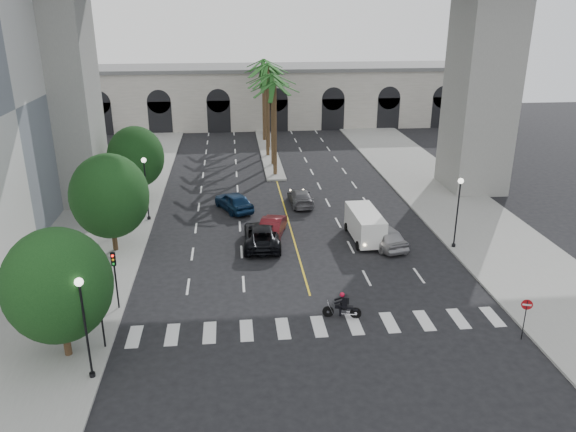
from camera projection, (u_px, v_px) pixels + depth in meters
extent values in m
plane|color=black|center=(315.00, 313.00, 32.37)|extent=(140.00, 140.00, 0.00)
cube|color=gray|center=(102.00, 226.00, 44.86)|extent=(8.00, 100.00, 0.15)
cube|color=gray|center=(463.00, 213.00, 47.76)|extent=(8.00, 100.00, 0.15)
cube|color=gray|center=(268.00, 151.00, 67.72)|extent=(2.00, 24.00, 0.20)
cube|color=silver|center=(260.00, 97.00, 82.18)|extent=(70.00, 10.00, 8.00)
cube|color=slate|center=(259.00, 68.00, 80.68)|extent=(71.00, 10.50, 0.50)
cube|color=gray|center=(482.00, 79.00, 50.99)|extent=(5.00, 6.00, 20.80)
cube|color=gray|center=(62.00, 84.00, 47.41)|extent=(5.00, 6.00, 20.80)
cylinder|color=#47331E|center=(275.00, 131.00, 56.77)|extent=(0.40, 0.40, 9.50)
cylinder|color=#47331E|center=(273.00, 122.00, 60.45)|extent=(0.40, 0.40, 9.80)
cylinder|color=#47331E|center=(267.00, 117.00, 64.24)|extent=(0.40, 0.40, 9.30)
cylinder|color=#47331E|center=(268.00, 108.00, 67.85)|extent=(0.40, 0.40, 10.10)
cylinder|color=#47331E|center=(264.00, 104.00, 71.64)|extent=(0.40, 0.40, 9.60)
cylinder|color=#47331E|center=(264.00, 98.00, 75.34)|extent=(0.40, 0.40, 9.90)
cylinder|color=#382616|center=(66.00, 337.00, 27.91)|extent=(0.36, 0.36, 2.34)
ellipsoid|color=black|center=(58.00, 285.00, 26.90)|extent=(5.20, 5.20, 5.72)
cylinder|color=#382616|center=(114.00, 236.00, 39.99)|extent=(0.36, 0.36, 2.45)
ellipsoid|color=black|center=(110.00, 196.00, 38.94)|extent=(5.44, 5.44, 5.98)
cylinder|color=#382616|center=(139.00, 186.00, 51.20)|extent=(0.36, 0.36, 2.27)
ellipsoid|color=black|center=(136.00, 157.00, 50.22)|extent=(5.04, 5.04, 5.54)
cylinder|color=black|center=(93.00, 376.00, 26.55)|extent=(0.28, 0.28, 0.36)
cylinder|color=black|center=(86.00, 332.00, 25.70)|extent=(0.11, 0.11, 5.00)
sphere|color=white|center=(79.00, 282.00, 24.80)|extent=(0.40, 0.40, 0.40)
cylinder|color=black|center=(149.00, 219.00, 46.10)|extent=(0.28, 0.28, 0.36)
cylinder|color=black|center=(147.00, 191.00, 45.25)|extent=(0.11, 0.11, 5.00)
sphere|color=white|center=(144.00, 160.00, 44.35)|extent=(0.40, 0.40, 0.40)
cylinder|color=black|center=(453.00, 246.00, 40.86)|extent=(0.28, 0.28, 0.36)
cylinder|color=black|center=(457.00, 215.00, 40.01)|extent=(0.11, 0.11, 5.00)
sphere|color=white|center=(461.00, 181.00, 39.11)|extent=(0.40, 0.40, 0.40)
cylinder|color=black|center=(102.00, 319.00, 28.33)|extent=(0.10, 0.10, 3.50)
cube|color=black|center=(98.00, 293.00, 27.81)|extent=(0.25, 0.18, 0.80)
cylinder|color=black|center=(116.00, 283.00, 32.06)|extent=(0.10, 0.10, 3.50)
cube|color=black|center=(113.00, 259.00, 31.53)|extent=(0.25, 0.18, 0.80)
cylinder|color=black|center=(328.00, 311.00, 31.85)|extent=(0.66, 0.24, 0.65)
cylinder|color=black|center=(356.00, 313.00, 31.69)|extent=(0.66, 0.24, 0.65)
cube|color=silver|center=(343.00, 311.00, 31.74)|extent=(0.49, 0.39, 0.28)
cube|color=black|center=(340.00, 306.00, 31.65)|extent=(0.63, 0.36, 0.22)
cube|color=black|center=(349.00, 307.00, 31.61)|extent=(0.53, 0.36, 0.13)
cylinder|color=black|center=(333.00, 302.00, 31.61)|extent=(0.16, 0.59, 0.03)
cube|color=black|center=(345.00, 301.00, 31.49)|extent=(0.36, 0.46, 0.56)
cube|color=black|center=(348.00, 300.00, 31.46)|extent=(0.22, 0.35, 0.41)
sphere|color=red|center=(342.00, 295.00, 31.38)|extent=(0.28, 0.28, 0.28)
imported|color=#9A999D|center=(384.00, 236.00, 41.08)|extent=(2.99, 5.11, 1.63)
imported|color=#501014|center=(273.00, 226.00, 43.10)|extent=(2.65, 4.81, 1.50)
imported|color=black|center=(262.00, 235.00, 41.24)|extent=(2.90, 5.84, 1.59)
imported|color=#5B5B60|center=(301.00, 197.00, 49.73)|extent=(2.07, 4.73, 1.35)
imported|color=#112C4F|center=(234.00, 201.00, 48.29)|extent=(3.74, 5.16, 1.63)
cube|color=white|center=(365.00, 224.00, 42.05)|extent=(2.07, 5.28, 1.94)
cube|color=black|center=(374.00, 233.00, 39.66)|extent=(1.80, 0.29, 0.82)
cylinder|color=black|center=(358.00, 246.00, 40.55)|extent=(0.29, 0.69, 0.68)
cylinder|color=black|center=(383.00, 244.00, 40.77)|extent=(0.29, 0.69, 0.68)
cylinder|color=black|center=(347.00, 227.00, 43.97)|extent=(0.29, 0.69, 0.68)
cylinder|color=black|center=(370.00, 226.00, 44.19)|extent=(0.29, 0.69, 0.68)
imported|color=black|center=(106.00, 269.00, 35.64)|extent=(0.68, 0.59, 1.56)
imported|color=black|center=(98.00, 266.00, 36.01)|extent=(0.76, 0.59, 1.54)
cylinder|color=black|center=(524.00, 320.00, 29.38)|extent=(0.05, 0.05, 2.33)
cylinder|color=#9D0B10|center=(527.00, 305.00, 29.05)|extent=(0.56, 0.21, 0.58)
cube|color=silver|center=(527.00, 305.00, 29.05)|extent=(0.43, 0.16, 0.10)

